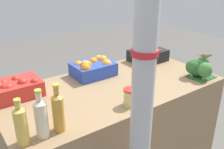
{
  "coord_description": "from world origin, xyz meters",
  "views": [
    {
      "loc": [
        -1.07,
        -1.5,
        1.71
      ],
      "look_at": [
        0.0,
        0.0,
        0.92
      ],
      "focal_mm": 40.0,
      "sensor_mm": 36.0,
      "label": 1
    }
  ],
  "objects_px": {
    "apple_crate": "(14,88)",
    "juice_bottle_cloudy": "(41,117)",
    "sparrow_bird": "(206,56)",
    "pickle_jar": "(130,97)",
    "juice_bottle_golden": "(21,125)",
    "carrot_crate": "(148,55)",
    "broccoli_pile": "(200,68)",
    "support_pole": "(144,62)",
    "juice_bottle_amber": "(58,111)",
    "orange_crate": "(93,68)"
  },
  "relations": [
    {
      "from": "sparrow_bird",
      "to": "pickle_jar",
      "type": "bearing_deg",
      "value": -120.46
    },
    {
      "from": "carrot_crate",
      "to": "orange_crate",
      "type": "bearing_deg",
      "value": 179.99
    },
    {
      "from": "juice_bottle_amber",
      "to": "sparrow_bird",
      "type": "relative_size",
      "value": 2.46
    },
    {
      "from": "apple_crate",
      "to": "support_pole",
      "type": "bearing_deg",
      "value": -68.07
    },
    {
      "from": "carrot_crate",
      "to": "juice_bottle_amber",
      "type": "bearing_deg",
      "value": -154.88
    },
    {
      "from": "support_pole",
      "to": "orange_crate",
      "type": "height_order",
      "value": "support_pole"
    },
    {
      "from": "juice_bottle_cloudy",
      "to": "carrot_crate",
      "type": "bearing_deg",
      "value": 23.43
    },
    {
      "from": "apple_crate",
      "to": "carrot_crate",
      "type": "xyz_separation_m",
      "value": [
        1.35,
        0.0,
        -0.01
      ]
    },
    {
      "from": "support_pole",
      "to": "juice_bottle_golden",
      "type": "xyz_separation_m",
      "value": [
        -0.51,
        0.38,
        -0.36
      ]
    },
    {
      "from": "apple_crate",
      "to": "juice_bottle_cloudy",
      "type": "distance_m",
      "value": 0.59
    },
    {
      "from": "orange_crate",
      "to": "juice_bottle_amber",
      "type": "height_order",
      "value": "juice_bottle_amber"
    },
    {
      "from": "apple_crate",
      "to": "carrot_crate",
      "type": "relative_size",
      "value": 1.0
    },
    {
      "from": "orange_crate",
      "to": "carrot_crate",
      "type": "xyz_separation_m",
      "value": [
        0.66,
        -0.0,
        -0.01
      ]
    },
    {
      "from": "pickle_jar",
      "to": "broccoli_pile",
      "type": "bearing_deg",
      "value": 2.33
    },
    {
      "from": "orange_crate",
      "to": "pickle_jar",
      "type": "height_order",
      "value": "orange_crate"
    },
    {
      "from": "juice_bottle_golden",
      "to": "sparrow_bird",
      "type": "bearing_deg",
      "value": -0.09
    },
    {
      "from": "support_pole",
      "to": "juice_bottle_amber",
      "type": "bearing_deg",
      "value": 127.7
    },
    {
      "from": "pickle_jar",
      "to": "sparrow_bird",
      "type": "relative_size",
      "value": 1.01
    },
    {
      "from": "broccoli_pile",
      "to": "carrot_crate",
      "type": "bearing_deg",
      "value": 98.47
    },
    {
      "from": "support_pole",
      "to": "sparrow_bird",
      "type": "height_order",
      "value": "support_pole"
    },
    {
      "from": "juice_bottle_cloudy",
      "to": "pickle_jar",
      "type": "relative_size",
      "value": 2.39
    },
    {
      "from": "broccoli_pile",
      "to": "sparrow_bird",
      "type": "relative_size",
      "value": 2.03
    },
    {
      "from": "carrot_crate",
      "to": "support_pole",
      "type": "bearing_deg",
      "value": -134.71
    },
    {
      "from": "apple_crate",
      "to": "juice_bottle_cloudy",
      "type": "xyz_separation_m",
      "value": [
        -0.01,
        -0.59,
        0.06
      ]
    },
    {
      "from": "carrot_crate",
      "to": "juice_bottle_cloudy",
      "type": "relative_size",
      "value": 1.21
    },
    {
      "from": "orange_crate",
      "to": "juice_bottle_amber",
      "type": "relative_size",
      "value": 1.19
    },
    {
      "from": "juice_bottle_amber",
      "to": "pickle_jar",
      "type": "bearing_deg",
      "value": -1.23
    },
    {
      "from": "pickle_jar",
      "to": "juice_bottle_golden",
      "type": "bearing_deg",
      "value": 179.13
    },
    {
      "from": "carrot_crate",
      "to": "juice_bottle_golden",
      "type": "bearing_deg",
      "value": -158.17
    },
    {
      "from": "pickle_jar",
      "to": "juice_bottle_amber",
      "type": "bearing_deg",
      "value": 178.77
    },
    {
      "from": "support_pole",
      "to": "juice_bottle_amber",
      "type": "height_order",
      "value": "support_pole"
    },
    {
      "from": "carrot_crate",
      "to": "juice_bottle_golden",
      "type": "height_order",
      "value": "juice_bottle_golden"
    },
    {
      "from": "orange_crate",
      "to": "juice_bottle_golden",
      "type": "height_order",
      "value": "juice_bottle_golden"
    },
    {
      "from": "juice_bottle_cloudy",
      "to": "sparrow_bird",
      "type": "distance_m",
      "value": 1.47
    },
    {
      "from": "juice_bottle_golden",
      "to": "juice_bottle_cloudy",
      "type": "xyz_separation_m",
      "value": [
        0.11,
        0.0,
        0.01
      ]
    },
    {
      "from": "carrot_crate",
      "to": "juice_bottle_amber",
      "type": "xyz_separation_m",
      "value": [
        -1.25,
        -0.59,
        0.07
      ]
    },
    {
      "from": "juice_bottle_cloudy",
      "to": "pickle_jar",
      "type": "height_order",
      "value": "juice_bottle_cloudy"
    },
    {
      "from": "juice_bottle_golden",
      "to": "carrot_crate",
      "type": "bearing_deg",
      "value": 21.83
    },
    {
      "from": "juice_bottle_amber",
      "to": "orange_crate",
      "type": "bearing_deg",
      "value": 44.76
    },
    {
      "from": "juice_bottle_amber",
      "to": "support_pole",
      "type": "bearing_deg",
      "value": -52.3
    },
    {
      "from": "juice_bottle_golden",
      "to": "pickle_jar",
      "type": "xyz_separation_m",
      "value": [
        0.74,
        -0.01,
        -0.06
      ]
    },
    {
      "from": "apple_crate",
      "to": "pickle_jar",
      "type": "xyz_separation_m",
      "value": [
        0.62,
        -0.6,
        -0.01
      ]
    },
    {
      "from": "apple_crate",
      "to": "pickle_jar",
      "type": "height_order",
      "value": "apple_crate"
    },
    {
      "from": "support_pole",
      "to": "broccoli_pile",
      "type": "relative_size",
      "value": 10.52
    },
    {
      "from": "orange_crate",
      "to": "carrot_crate",
      "type": "bearing_deg",
      "value": -0.01
    },
    {
      "from": "juice_bottle_golden",
      "to": "broccoli_pile",
      "type": "bearing_deg",
      "value": 0.8
    },
    {
      "from": "pickle_jar",
      "to": "juice_bottle_cloudy",
      "type": "bearing_deg",
      "value": 178.97
    },
    {
      "from": "orange_crate",
      "to": "broccoli_pile",
      "type": "relative_size",
      "value": 1.45
    },
    {
      "from": "apple_crate",
      "to": "orange_crate",
      "type": "relative_size",
      "value": 1.0
    },
    {
      "from": "sparrow_bird",
      "to": "apple_crate",
      "type": "bearing_deg",
      "value": -143.06
    }
  ]
}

